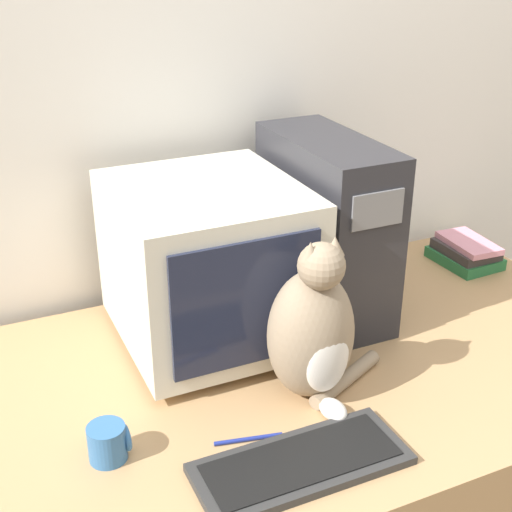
{
  "coord_description": "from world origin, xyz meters",
  "views": [
    {
      "loc": [
        -0.77,
        -0.78,
        1.71
      ],
      "look_at": [
        -0.17,
        0.53,
        1.03
      ],
      "focal_mm": 50.0,
      "sensor_mm": 36.0,
      "label": 1
    }
  ],
  "objects": [
    {
      "name": "wall_back",
      "position": [
        0.0,
        1.03,
        1.25
      ],
      "size": [
        7.0,
        0.05,
        2.5
      ],
      "color": "silver",
      "rests_on": "ground_plane"
    },
    {
      "name": "desk",
      "position": [
        0.0,
        0.48,
        0.37
      ],
      "size": [
        1.6,
        0.97,
        0.75
      ],
      "color": "tan",
      "rests_on": "ground_plane"
    },
    {
      "name": "crt_monitor",
      "position": [
        -0.23,
        0.69,
        0.96
      ],
      "size": [
        0.43,
        0.48,
        0.41
      ],
      "color": "beige",
      "rests_on": "desk"
    },
    {
      "name": "computer_tower",
      "position": [
        0.11,
        0.71,
        0.98
      ],
      "size": [
        0.19,
        0.46,
        0.47
      ],
      "color": "#28282D",
      "rests_on": "desk"
    },
    {
      "name": "keyboard",
      "position": [
        -0.24,
        0.17,
        0.76
      ],
      "size": [
        0.42,
        0.17,
        0.02
      ],
      "color": "#2D2D2D",
      "rests_on": "desk"
    },
    {
      "name": "cat",
      "position": [
        -0.11,
        0.37,
        0.91
      ],
      "size": [
        0.31,
        0.23,
        0.39
      ],
      "rotation": [
        0.0,
        0.0,
        0.05
      ],
      "color": "gray",
      "rests_on": "desk"
    },
    {
      "name": "book_stack",
      "position": [
        0.65,
        0.76,
        0.78
      ],
      "size": [
        0.16,
        0.21,
        0.08
      ],
      "color": "#28703D",
      "rests_on": "desk"
    },
    {
      "name": "pen",
      "position": [
        -0.3,
        0.28,
        0.75
      ],
      "size": [
        0.14,
        0.04,
        0.01
      ],
      "color": "navy",
      "rests_on": "desk"
    },
    {
      "name": "mug",
      "position": [
        -0.57,
        0.35,
        0.78
      ],
      "size": [
        0.08,
        0.08,
        0.08
      ],
      "color": "#33669E",
      "rests_on": "desk"
    }
  ]
}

